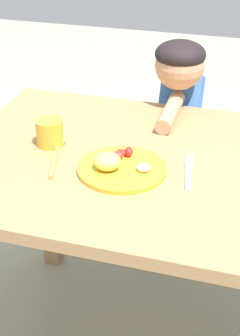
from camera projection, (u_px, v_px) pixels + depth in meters
The scene contains 6 objects.
dining_table at pixel (149, 192), 1.51m from camera, with size 1.19×0.83×0.76m.
plate at pixel (119, 166), 1.40m from camera, with size 0.25×0.25×0.06m.
fork at pixel (189, 171), 1.40m from camera, with size 0.05×0.20×0.01m.
spoon at pixel (57, 147), 1.51m from camera, with size 0.09×0.23×0.02m.
drinking_cup at pixel (50, 133), 1.52m from camera, with size 0.08×0.08×0.08m, color gold.
person at pixel (177, 138), 1.95m from camera, with size 0.18×0.45×0.99m.
Camera 1 is at (0.27, -1.23, 1.48)m, focal length 53.42 mm.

